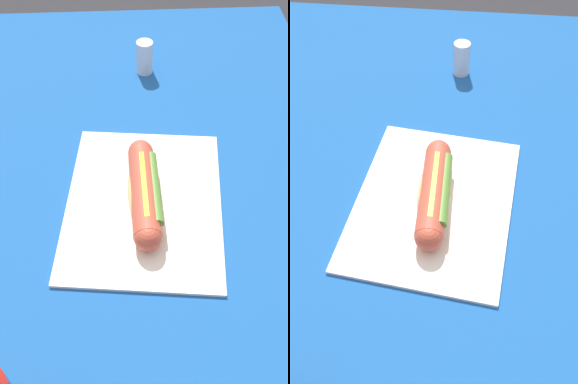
{
  "view_description": "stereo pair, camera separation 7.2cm",
  "coord_description": "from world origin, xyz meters",
  "views": [
    {
      "loc": [
        0.51,
        0.02,
        1.36
      ],
      "look_at": [
        0.05,
        0.04,
        0.81
      ],
      "focal_mm": 41.48,
      "sensor_mm": 36.0,
      "label": 1
    },
    {
      "loc": [
        0.51,
        0.09,
        1.36
      ],
      "look_at": [
        0.05,
        0.04,
        0.81
      ],
      "focal_mm": 41.48,
      "sensor_mm": 36.0,
      "label": 2
    }
  ],
  "objects": [
    {
      "name": "ground_plane",
      "position": [
        0.0,
        0.0,
        0.0
      ],
      "size": [
        6.0,
        6.0,
        0.0
      ],
      "primitive_type": "plane",
      "color": "#2D2D33",
      "rests_on": "ground"
    },
    {
      "name": "dining_table",
      "position": [
        0.0,
        0.0,
        0.64
      ],
      "size": [
        1.21,
        0.88,
        0.78
      ],
      "color": "brown",
      "rests_on": "ground"
    },
    {
      "name": "paper_wrapper",
      "position": [
        0.05,
        0.04,
        0.78
      ],
      "size": [
        0.36,
        0.29,
        0.01
      ],
      "primitive_type": "cube",
      "rotation": [
        0.0,
        0.0,
        -0.11
      ],
      "color": "white",
      "rests_on": "dining_table"
    },
    {
      "name": "hot_dog",
      "position": [
        0.05,
        0.04,
        0.81
      ],
      "size": [
        0.22,
        0.06,
        0.05
      ],
      "color": "#E5BC75",
      "rests_on": "paper_wrapper"
    },
    {
      "name": "salt_shaker",
      "position": [
        -0.33,
        0.06,
        0.82
      ],
      "size": [
        0.04,
        0.04,
        0.07
      ],
      "primitive_type": "cylinder",
      "color": "silver",
      "rests_on": "dining_table"
    }
  ]
}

